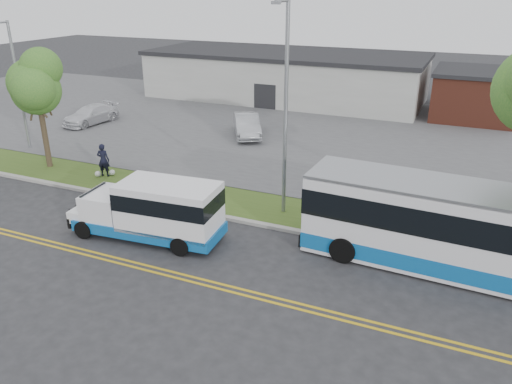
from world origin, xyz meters
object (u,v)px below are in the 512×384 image
at_px(streetlight_far, 17,81).
at_px(parked_car_b, 91,115).
at_px(tree_west, 36,81).
at_px(pedestrian, 103,160).
at_px(streetlight_near, 285,105).
at_px(shuttle_bus, 155,209).
at_px(transit_bus, 467,231).
at_px(parked_car_a, 247,125).

distance_m(streetlight_far, parked_car_b, 7.57).
height_order(tree_west, streetlight_far, streetlight_far).
bearing_deg(pedestrian, tree_west, -15.44).
distance_m(streetlight_near, streetlight_far, 19.20).
relative_size(tree_west, pedestrian, 3.67).
relative_size(tree_west, streetlight_near, 0.73).
bearing_deg(shuttle_bus, transit_bus, 6.17).
bearing_deg(streetlight_near, streetlight_far, 171.95).
relative_size(tree_west, parked_car_a, 1.45).
bearing_deg(parked_car_b, shuttle_bus, -34.76).
bearing_deg(shuttle_bus, streetlight_near, 42.97).
relative_size(transit_bus, parked_car_a, 2.56).
xyz_separation_m(parked_car_a, parked_car_b, (-12.49, -1.71, -0.10)).
height_order(transit_bus, pedestrian, transit_bus).
distance_m(tree_west, parked_car_a, 13.93).
relative_size(streetlight_far, shuttle_bus, 1.16).
distance_m(streetlight_far, parked_car_a, 15.10).
bearing_deg(pedestrian, transit_bus, 156.77).
height_order(tree_west, parked_car_a, tree_west).
distance_m(tree_west, streetlight_far, 4.62).
bearing_deg(parked_car_a, pedestrian, -140.41).
distance_m(shuttle_bus, parked_car_a, 15.74).
distance_m(streetlight_far, shuttle_bus, 16.86).
height_order(pedestrian, parked_car_b, pedestrian).
xyz_separation_m(streetlight_far, transit_bus, (27.01, -4.81, -2.78)).
relative_size(streetlight_far, transit_bus, 0.66).
bearing_deg(streetlight_near, shuttle_bus, -132.21).
relative_size(streetlight_near, streetlight_far, 1.19).
relative_size(streetlight_near, parked_car_a, 1.99).
bearing_deg(parked_car_a, transit_bus, -70.99).
bearing_deg(transit_bus, streetlight_far, 172.61).
height_order(transit_bus, parked_car_b, transit_bus).
distance_m(streetlight_near, transit_bus, 9.01).
distance_m(shuttle_bus, pedestrian, 8.45).
height_order(streetlight_near, parked_car_a, streetlight_near).
xyz_separation_m(shuttle_bus, parked_car_a, (-2.86, 15.47, -0.49)).
bearing_deg(parked_car_a, shuttle_bus, -109.20).
bearing_deg(parked_car_b, transit_bus, -15.48).
bearing_deg(shuttle_bus, streetlight_far, 149.57).
xyz_separation_m(tree_west, parked_car_b, (-4.40, 8.82, -4.33)).
distance_m(pedestrian, parked_car_a, 11.26).
height_order(streetlight_far, parked_car_a, streetlight_far).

